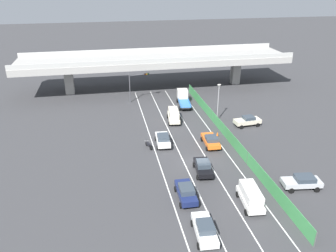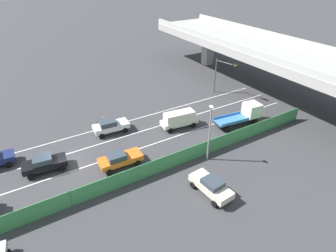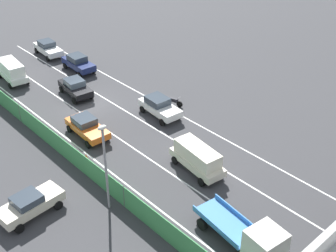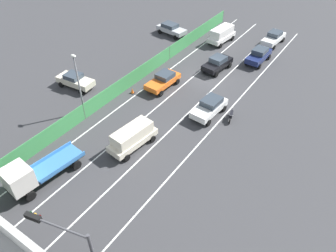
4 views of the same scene
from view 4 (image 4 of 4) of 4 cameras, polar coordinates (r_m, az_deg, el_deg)
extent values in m
plane|color=#38383A|center=(39.04, 7.10, 8.38)|extent=(300.00, 300.00, 0.00)
cube|color=silver|center=(32.68, 9.20, 1.15)|extent=(0.14, 48.55, 0.01)
cube|color=silver|center=(33.79, 4.37, 3.06)|extent=(0.14, 48.55, 0.01)
cube|color=silver|center=(35.15, -0.13, 4.83)|extent=(0.14, 48.55, 0.01)
cube|color=silver|center=(36.75, -4.29, 6.42)|extent=(0.14, 48.55, 0.01)
cube|color=#3D8E4C|center=(37.13, -6.24, 8.24)|extent=(0.06, 44.55, 1.73)
cylinder|color=#4C514C|center=(54.18, 9.56, 18.38)|extent=(0.10, 0.10, 1.73)
cylinder|color=#4C514C|center=(42.28, 0.26, 12.63)|extent=(0.10, 0.10, 1.73)
cylinder|color=#4C514C|center=(32.87, -14.41, 2.45)|extent=(0.10, 0.10, 1.73)
cube|color=orange|center=(36.60, -0.91, 7.80)|extent=(2.03, 4.53, 0.57)
cube|color=#333D47|center=(36.60, -0.50, 8.82)|extent=(1.69, 1.90, 0.55)
cylinder|color=black|center=(35.37, -1.24, 5.68)|extent=(0.25, 0.65, 0.64)
cylinder|color=black|center=(36.35, -3.51, 6.64)|extent=(0.25, 0.65, 0.64)
cylinder|color=black|center=(37.40, 1.64, 7.75)|extent=(0.25, 0.65, 0.64)
cylinder|color=black|center=(38.32, -0.59, 8.62)|extent=(0.25, 0.65, 0.64)
cube|color=silver|center=(47.28, 9.28, 15.05)|extent=(2.22, 4.69, 0.57)
cube|color=silver|center=(46.96, 9.39, 15.95)|extent=(1.93, 3.85, 1.06)
cylinder|color=black|center=(45.86, 9.11, 13.64)|extent=(0.28, 0.66, 0.64)
cylinder|color=black|center=(46.69, 7.23, 14.31)|extent=(0.28, 0.66, 0.64)
cylinder|color=black|center=(48.30, 11.16, 14.78)|extent=(0.28, 0.66, 0.64)
cylinder|color=black|center=(49.09, 9.33, 15.41)|extent=(0.28, 0.66, 0.64)
cube|color=beige|center=(28.99, -6.14, -2.44)|extent=(2.28, 4.86, 0.56)
cube|color=beige|center=(28.46, -6.25, -1.24)|extent=(1.97, 4.00, 1.04)
cylinder|color=black|center=(28.06, -7.19, -5.53)|extent=(0.29, 0.66, 0.64)
cylinder|color=black|center=(29.05, -9.53, -3.90)|extent=(0.29, 0.66, 0.64)
cylinder|color=black|center=(29.62, -2.71, -2.26)|extent=(0.29, 0.66, 0.64)
cylinder|color=black|center=(30.56, -5.07, -0.83)|extent=(0.29, 0.66, 0.64)
cube|color=white|center=(32.65, 7.15, 3.09)|extent=(2.12, 4.42, 0.63)
cube|color=#333D47|center=(32.57, 7.61, 4.27)|extent=(1.74, 2.10, 0.59)
cylinder|color=black|center=(31.57, 7.04, 0.55)|extent=(0.26, 0.65, 0.64)
cylinder|color=black|center=(32.31, 4.33, 1.81)|extent=(0.26, 0.65, 0.64)
cylinder|color=black|center=(33.63, 9.73, 3.01)|extent=(0.26, 0.65, 0.64)
cylinder|color=black|center=(34.32, 7.13, 4.16)|extent=(0.26, 0.65, 0.64)
cube|color=navy|center=(43.13, 15.49, 11.65)|extent=(1.88, 4.44, 0.65)
cube|color=#333D47|center=(43.05, 15.75, 12.48)|extent=(1.59, 1.98, 0.58)
cylinder|color=black|center=(41.85, 15.63, 9.96)|extent=(0.24, 0.65, 0.64)
cylinder|color=black|center=(42.37, 13.48, 10.74)|extent=(0.24, 0.65, 0.64)
cylinder|color=black|center=(44.38, 17.20, 11.41)|extent=(0.24, 0.65, 0.64)
cylinder|color=black|center=(44.87, 15.14, 12.14)|extent=(0.24, 0.65, 0.64)
cube|color=black|center=(40.35, 8.57, 10.64)|extent=(2.25, 4.40, 0.62)
cube|color=#333D47|center=(40.16, 8.75, 11.44)|extent=(1.76, 1.95, 0.57)
cylinder|color=black|center=(39.10, 8.41, 8.85)|extent=(0.29, 0.66, 0.64)
cylinder|color=black|center=(39.93, 6.27, 9.75)|extent=(0.29, 0.66, 0.64)
cylinder|color=black|center=(41.27, 10.68, 10.34)|extent=(0.29, 0.66, 0.64)
cylinder|color=black|center=(42.06, 8.60, 11.18)|extent=(0.29, 0.66, 0.64)
cube|color=silver|center=(48.39, 17.87, 14.29)|extent=(2.03, 4.56, 0.63)
cube|color=#333D47|center=(48.41, 18.16, 15.03)|extent=(1.64, 1.94, 0.57)
cylinder|color=black|center=(47.02, 17.95, 12.88)|extent=(0.27, 0.65, 0.64)
cylinder|color=black|center=(47.56, 16.04, 13.58)|extent=(0.27, 0.65, 0.64)
cylinder|color=black|center=(49.64, 19.40, 13.99)|extent=(0.27, 0.65, 0.64)
cylinder|color=black|center=(50.15, 17.58, 14.65)|extent=(0.27, 0.65, 0.64)
cube|color=black|center=(27.99, -20.36, -7.34)|extent=(2.27, 6.34, 0.25)
cube|color=beige|center=(26.83, -24.66, -8.28)|extent=(2.16, 2.07, 1.73)
cube|color=#3875BC|center=(28.14, -18.76, -6.03)|extent=(2.43, 4.39, 0.10)
cube|color=#3875BC|center=(27.39, -17.74, -6.73)|extent=(0.56, 4.17, 0.35)
cube|color=#3875BC|center=(28.66, -19.87, -4.86)|extent=(0.56, 4.17, 0.35)
cylinder|color=black|center=(27.10, -22.79, -11.18)|extent=(0.35, 0.82, 0.80)
cylinder|color=black|center=(28.43, -24.79, -8.98)|extent=(0.35, 0.82, 0.80)
cylinder|color=black|center=(28.18, -15.62, -6.55)|extent=(0.35, 0.82, 0.80)
cylinder|color=black|center=(29.47, -17.88, -4.67)|extent=(0.35, 0.82, 0.80)
cylinder|color=black|center=(32.17, 10.71, 0.89)|extent=(0.27, 0.60, 0.60)
cylinder|color=black|center=(33.24, 11.06, 2.28)|extent=(0.27, 0.60, 0.60)
cube|color=black|center=(32.53, 10.95, 1.99)|extent=(0.54, 0.96, 0.36)
cylinder|color=#B2B2B2|center=(31.88, 10.87, 1.88)|extent=(0.58, 0.21, 0.03)
cube|color=#B2B5B7|center=(48.99, 0.63, 16.44)|extent=(4.58, 2.36, 0.58)
cube|color=#333D47|center=(48.98, 0.34, 17.13)|extent=(2.32, 1.85, 0.52)
cylinder|color=black|center=(48.93, 2.72, 15.80)|extent=(0.66, 0.30, 0.64)
cylinder|color=black|center=(47.66, 1.29, 15.16)|extent=(0.66, 0.30, 0.64)
cylinder|color=black|center=(50.70, 0.01, 16.72)|extent=(0.66, 0.30, 0.64)
cylinder|color=black|center=(49.47, -1.44, 16.11)|extent=(0.66, 0.30, 0.64)
cube|color=beige|center=(37.99, -15.81, 7.57)|extent=(4.43, 2.08, 0.66)
cube|color=#333D47|center=(37.82, -16.16, 8.36)|extent=(1.87, 1.66, 0.49)
cylinder|color=black|center=(37.85, -13.17, 7.06)|extent=(0.66, 0.27, 0.64)
cylinder|color=black|center=(36.83, -14.88, 5.75)|extent=(0.66, 0.27, 0.64)
cylinder|color=black|center=(39.67, -16.42, 8.07)|extent=(0.66, 0.27, 0.64)
cylinder|color=black|center=(38.70, -18.13, 6.83)|extent=(0.66, 0.27, 0.64)
cylinder|color=#47474C|center=(18.67, -18.79, -16.21)|extent=(3.75, 0.96, 0.12)
cube|color=black|center=(19.45, -22.46, -14.45)|extent=(1.00, 0.49, 0.32)
sphere|color=#390706|center=(19.35, -21.47, -14.45)|extent=(0.20, 0.20, 0.20)
sphere|color=#EFA319|center=(19.51, -22.17, -14.12)|extent=(0.20, 0.20, 0.20)
sphere|color=black|center=(19.67, -22.85, -13.79)|extent=(0.20, 0.20, 0.20)
cylinder|color=gray|center=(32.51, -15.16, 6.60)|extent=(0.16, 0.16, 6.13)
ellipsoid|color=silver|center=(30.93, -16.19, 11.63)|extent=(0.60, 0.36, 0.28)
cone|color=orange|center=(36.04, -6.23, 6.14)|extent=(0.36, 0.36, 0.63)
cube|color=black|center=(36.21, -6.19, 5.75)|extent=(0.47, 0.47, 0.03)
camera|label=1|loc=(66.02, 39.02, 34.96)|focal=35.58mm
camera|label=2|loc=(52.17, -20.41, 36.22)|focal=30.10mm
camera|label=3|loc=(34.20, -66.11, 19.43)|focal=47.73mm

